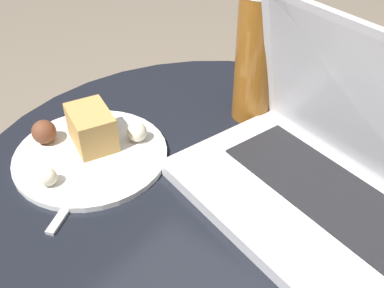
{
  "coord_description": "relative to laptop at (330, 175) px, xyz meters",
  "views": [
    {
      "loc": [
        0.25,
        -0.39,
        0.93
      ],
      "look_at": [
        -0.04,
        -0.02,
        0.57
      ],
      "focal_mm": 42.0,
      "sensor_mm": 36.0,
      "label": 1
    }
  ],
  "objects": [
    {
      "name": "snack_plate",
      "position": [
        -0.33,
        -0.12,
        -0.03
      ],
      "size": [
        0.23,
        0.23,
        0.07
      ],
      "color": "white",
      "rests_on": "table"
    },
    {
      "name": "fork",
      "position": [
        -0.28,
        -0.17,
        -0.05
      ],
      "size": [
        0.09,
        0.17,
        0.0
      ],
      "color": "#B2B2B7",
      "rests_on": "table"
    },
    {
      "name": "laptop",
      "position": [
        0.0,
        0.0,
        0.0
      ],
      "size": [
        0.42,
        0.32,
        0.24
      ],
      "color": "silver",
      "rests_on": "table"
    },
    {
      "name": "beer_glass",
      "position": [
        -0.19,
        0.12,
        0.07
      ],
      "size": [
        0.07,
        0.07,
        0.23
      ],
      "color": "brown",
      "rests_on": "table"
    },
    {
      "name": "table",
      "position": [
        -0.12,
        -0.06,
        -0.18
      ],
      "size": [
        0.75,
        0.75,
        0.5
      ],
      "color": "#515156",
      "rests_on": "ground_plane"
    }
  ]
}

